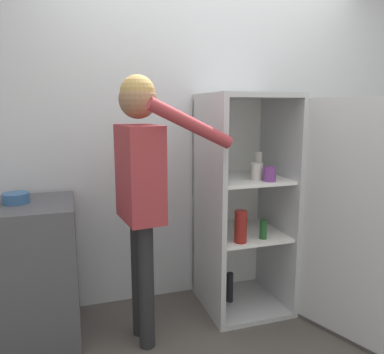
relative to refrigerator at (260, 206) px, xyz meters
name	(u,v)px	position (x,y,z in m)	size (l,w,h in m)	color
wall_back	(205,136)	(-0.27, 0.44, 0.49)	(7.00, 0.06, 2.55)	silver
refrigerator	(260,206)	(0.00, 0.00, 0.00)	(0.85, 1.18, 1.59)	#B7BABC
person	(141,174)	(-0.89, -0.14, 0.31)	(0.66, 0.50, 1.68)	#262628
counter	(28,273)	(-1.59, 0.10, -0.34)	(0.61, 0.58, 0.91)	#4C4C51
bowl	(16,198)	(-1.63, 0.13, 0.15)	(0.16, 0.16, 0.06)	#335B8E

